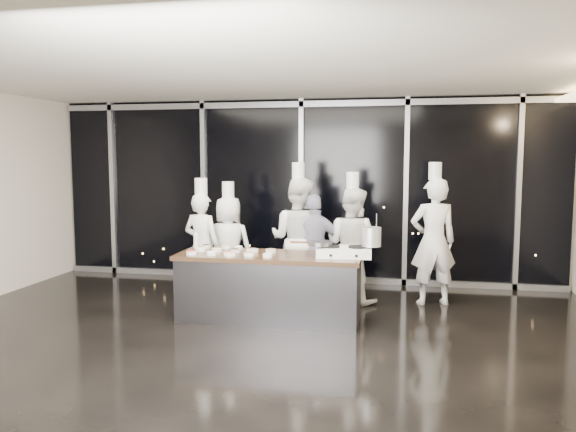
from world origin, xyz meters
name	(u,v)px	position (x,y,z in m)	size (l,w,h in m)	color
ground	(252,341)	(0.00, 0.00, 0.00)	(9.00, 9.00, 0.00)	black
room_shell	(266,152)	(0.18, 0.00, 2.25)	(9.02, 7.02, 3.21)	beige
window_wall	(302,191)	(0.00, 3.43, 1.60)	(8.90, 0.11, 3.20)	black
demo_counter	(269,287)	(0.00, 0.90, 0.45)	(2.46, 0.86, 0.90)	#38373C
stove	(344,252)	(1.00, 0.91, 0.96)	(0.73, 0.49, 0.14)	white
frying_pan	(319,243)	(0.67, 0.89, 1.07)	(0.57, 0.34, 0.05)	slate
stock_pot	(371,237)	(1.35, 0.95, 1.16)	(0.25, 0.25, 0.25)	silver
prep_bowls	(230,251)	(-0.54, 0.90, 0.93)	(1.17, 0.70, 0.05)	silver
squeeze_bottle	(196,240)	(-1.14, 1.20, 1.02)	(0.07, 0.07, 0.25)	silver
chef_far_left	(202,245)	(-1.28, 1.82, 0.84)	(0.67, 0.51, 1.87)	silver
chef_left	(229,245)	(-0.94, 2.12, 0.80)	(0.81, 0.56, 1.81)	silver
chef_center	(298,239)	(0.18, 2.07, 0.95)	(1.05, 0.89, 2.11)	silver
guest	(315,249)	(0.46, 1.95, 0.82)	(1.02, 0.57, 1.64)	#16173D
chef_right	(352,244)	(1.00, 2.08, 0.88)	(1.04, 0.94, 1.97)	silver
chef_side	(433,240)	(2.20, 2.19, 0.96)	(0.78, 0.62, 2.12)	silver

